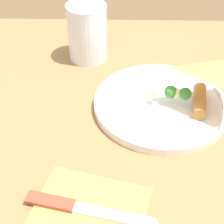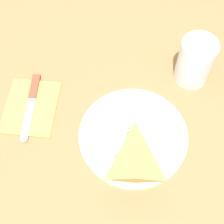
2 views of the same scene
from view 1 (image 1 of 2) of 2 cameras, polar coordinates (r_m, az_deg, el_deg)
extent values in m
cube|color=olive|center=(0.62, -0.68, -3.91)|extent=(1.19, 0.88, 0.03)
cylinder|color=white|center=(0.66, 8.07, 1.31)|extent=(0.25, 0.25, 0.02)
torus|color=white|center=(0.65, 8.15, 1.95)|extent=(0.24, 0.24, 0.01)
pyramid|color=tan|center=(0.65, 8.58, 2.49)|extent=(0.14, 0.11, 0.02)
cylinder|color=#B77A3D|center=(0.65, 14.35, 1.86)|extent=(0.04, 0.09, 0.02)
sphere|color=#388433|center=(0.63, 12.07, 3.00)|extent=(0.02, 0.02, 0.02)
sphere|color=#EFDB93|center=(0.63, 10.57, 3.12)|extent=(0.02, 0.02, 0.02)
sphere|color=#EFDB93|center=(0.63, 7.23, 3.09)|extent=(0.01, 0.01, 0.01)
sphere|color=#388433|center=(0.63, 9.75, 3.32)|extent=(0.02, 0.02, 0.02)
cylinder|color=white|center=(0.78, -4.13, 13.06)|extent=(0.09, 0.09, 0.13)
cylinder|color=#F4CC66|center=(0.78, -4.08, 12.11)|extent=(0.08, 0.08, 0.10)
torus|color=white|center=(0.75, -4.36, 17.17)|extent=(0.09, 0.09, 0.00)
cube|color=#E59E4C|center=(0.50, -3.80, -16.25)|extent=(0.18, 0.16, 0.00)
cube|color=#99422D|center=(0.51, -10.25, -14.43)|extent=(0.07, 0.03, 0.01)
cube|color=silver|center=(0.49, 0.31, -16.83)|extent=(0.12, 0.04, 0.00)
ellipsoid|color=silver|center=(0.49, 6.52, -17.92)|extent=(0.02, 0.02, 0.00)
camera|label=2|loc=(0.66, 76.90, 48.58)|focal=55.00mm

